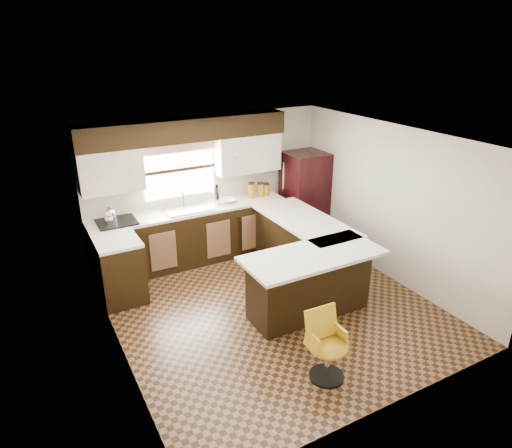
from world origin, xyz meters
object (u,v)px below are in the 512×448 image
peninsula_return (309,284)px  bar_chair (328,347)px  peninsula_long (301,249)px  refrigerator (304,197)px

peninsula_return → bar_chair: bearing=-115.4°
peninsula_long → peninsula_return: (-0.53, -0.97, 0.00)m
peninsula_long → peninsula_return: same height
peninsula_long → bar_chair: size_ratio=2.39×
peninsula_return → bar_chair: (-0.57, -1.19, -0.04)m
bar_chair → peninsula_long: bearing=65.1°
peninsula_return → refrigerator: bearing=57.6°
peninsula_long → refrigerator: refrigerator is taller
peninsula_long → bar_chair: bearing=-116.7°
refrigerator → bar_chair: bearing=-120.0°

